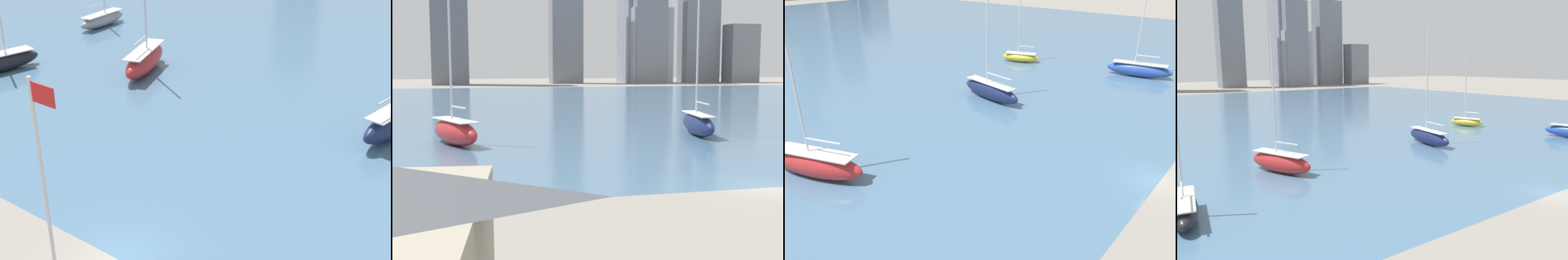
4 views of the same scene
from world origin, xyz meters
TOP-DOWN VIEW (x-y plane):
  - ground_plane at (0.00, 0.00)m, footprint 500.00×500.00m
  - harbor_water at (0.00, 70.00)m, footprint 180.00×140.00m
  - distant_city_skyline at (21.22, 171.50)m, footprint 177.98×20.45m
  - sailboat_red at (-16.57, 20.95)m, footprint 4.84×8.42m
  - sailboat_navy at (6.26, 21.80)m, footprint 3.17×9.26m

SIDE VIEW (x-z plane):
  - ground_plane at x=0.00m, z-range 0.00..0.00m
  - harbor_water at x=0.00m, z-range 0.00..0.00m
  - sailboat_red at x=-16.57m, z-range -6.06..8.46m
  - sailboat_navy at x=6.26m, z-range -6.98..9.40m
  - distant_city_skyline at x=21.22m, z-range -9.30..64.64m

